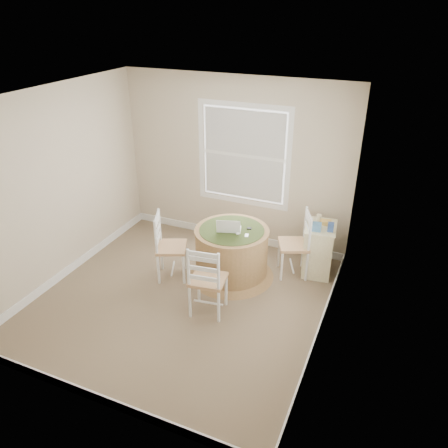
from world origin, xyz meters
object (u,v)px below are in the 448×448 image
at_px(round_table, 232,251).
at_px(chair_left, 171,247).
at_px(laptop, 229,229).
at_px(chair_near, 208,279).
at_px(chair_right, 294,244).
at_px(corner_chest, 318,249).

distance_m(round_table, chair_left, 0.83).
height_order(chair_left, laptop, chair_left).
relative_size(chair_near, laptop, 2.45).
height_order(chair_right, laptop, chair_right).
xyz_separation_m(laptop, corner_chest, (1.12, 0.61, -0.39)).
bearing_deg(chair_left, laptop, -90.08).
relative_size(chair_left, chair_near, 1.00).
distance_m(round_table, corner_chest, 1.24).
distance_m(chair_right, corner_chest, 0.38).
bearing_deg(round_table, chair_right, 11.98).
height_order(laptop, corner_chest, laptop).
xyz_separation_m(chair_right, laptop, (-0.80, -0.42, 0.29)).
height_order(chair_near, laptop, chair_near).
xyz_separation_m(chair_left, corner_chest, (1.85, 0.92, -0.10)).
bearing_deg(corner_chest, laptop, -158.71).
xyz_separation_m(chair_left, chair_right, (1.53, 0.74, 0.00)).
relative_size(round_table, chair_near, 1.27).
xyz_separation_m(round_table, corner_chest, (1.09, 0.57, -0.03)).
xyz_separation_m(chair_left, chair_near, (0.79, -0.51, 0.00)).
height_order(chair_near, corner_chest, chair_near).
height_order(round_table, chair_near, chair_near).
xyz_separation_m(round_table, chair_right, (0.78, 0.39, 0.08)).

